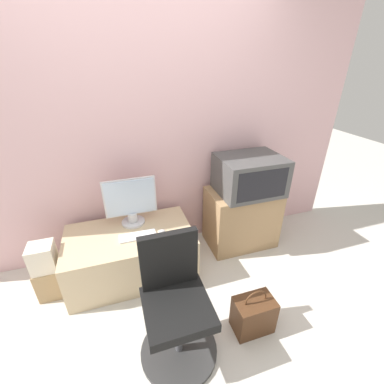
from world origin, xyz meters
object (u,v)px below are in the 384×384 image
object	(u,v)px
keyboard	(138,236)
crt_tv	(249,175)
cardboard_box_lower	(51,281)
office_chair	(176,309)
handbag	(253,314)
mouse	(162,232)
main_monitor	(131,202)

from	to	relation	value
keyboard	crt_tv	bearing A→B (deg)	7.60
keyboard	cardboard_box_lower	size ratio (longest dim) A/B	1.10
office_chair	handbag	distance (m)	0.63
mouse	main_monitor	bearing A→B (deg)	132.20
keyboard	office_chair	xyz separation A→B (m)	(0.14, -0.76, -0.08)
keyboard	mouse	distance (m)	0.21
crt_tv	office_chair	size ratio (longest dim) A/B	0.68
main_monitor	cardboard_box_lower	bearing A→B (deg)	-165.20
crt_tv	cardboard_box_lower	distance (m)	2.04
main_monitor	crt_tv	bearing A→B (deg)	-3.84
keyboard	main_monitor	bearing A→B (deg)	92.99
cardboard_box_lower	handbag	xyz separation A→B (m)	(1.49, -0.83, 0.00)
keyboard	cardboard_box_lower	distance (m)	0.83
handbag	office_chair	bearing A→B (deg)	175.48
mouse	crt_tv	distance (m)	1.01
keyboard	cardboard_box_lower	bearing A→B (deg)	177.79
crt_tv	handbag	bearing A→B (deg)	-113.85
mouse	cardboard_box_lower	xyz separation A→B (m)	(-0.98, 0.04, -0.33)
main_monitor	handbag	distance (m)	1.37
mouse	office_chair	world-z (taller)	office_chair
crt_tv	cardboard_box_lower	world-z (taller)	crt_tv
mouse	crt_tv	world-z (taller)	crt_tv
crt_tv	keyboard	bearing A→B (deg)	-172.40
mouse	crt_tv	bearing A→B (deg)	10.18
keyboard	mouse	bearing A→B (deg)	-4.05
cardboard_box_lower	office_chair	bearing A→B (deg)	-40.74
crt_tv	cardboard_box_lower	size ratio (longest dim) A/B	2.14
keyboard	crt_tv	xyz separation A→B (m)	(1.14, 0.15, 0.36)
mouse	cardboard_box_lower	bearing A→B (deg)	177.40
main_monitor	cardboard_box_lower	world-z (taller)	main_monitor
crt_tv	handbag	size ratio (longest dim) A/B	1.57
main_monitor	crt_tv	size ratio (longest dim) A/B	0.76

